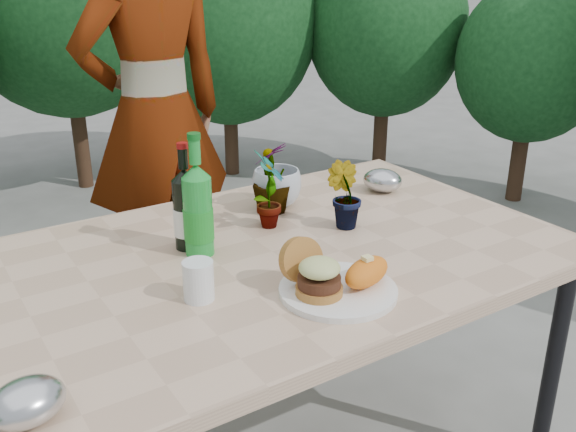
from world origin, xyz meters
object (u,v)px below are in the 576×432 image
person (155,116)px  wine_bottle (186,210)px  patio_table (272,270)px  dinner_plate (338,291)px

person → wine_bottle: bearing=70.0°
wine_bottle → person: size_ratio=0.17×
patio_table → wine_bottle: (-0.18, 0.15, 0.17)m
dinner_plate → person: (0.12, 1.40, 0.13)m
patio_table → dinner_plate: (0.01, -0.28, 0.06)m
patio_table → person: size_ratio=0.90×
patio_table → dinner_plate: size_ratio=5.71×
dinner_plate → wine_bottle: size_ratio=0.95×
dinner_plate → wine_bottle: wine_bottle is taller
dinner_plate → wine_bottle: bearing=113.6°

